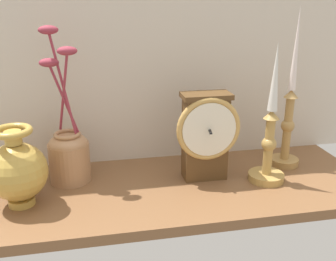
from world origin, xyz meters
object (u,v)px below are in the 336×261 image
(candlestick_tall_left, at_px, (269,140))
(candlestick_tall_center, at_px, (288,119))
(brass_vase_bulbous, at_px, (18,170))
(mantel_clock, at_px, (206,134))
(brass_vase_jar, at_px, (68,150))

(candlestick_tall_left, height_order, candlestick_tall_center, candlestick_tall_center)
(brass_vase_bulbous, bearing_deg, candlestick_tall_left, 0.73)
(brass_vase_bulbous, bearing_deg, mantel_clock, 6.37)
(candlestick_tall_left, distance_m, candlestick_tall_center, 0.12)
(mantel_clock, height_order, candlestick_tall_center, candlestick_tall_center)
(candlestick_tall_center, height_order, brass_vase_jar, candlestick_tall_center)
(mantel_clock, xyz_separation_m, brass_vase_bulbous, (-0.43, -0.05, -0.03))
(candlestick_tall_left, height_order, brass_vase_bulbous, candlestick_tall_left)
(candlestick_tall_left, distance_m, brass_vase_bulbous, 0.58)
(brass_vase_jar, bearing_deg, candlestick_tall_left, -10.97)
(candlestick_tall_left, bearing_deg, candlestick_tall_center, 41.78)
(mantel_clock, relative_size, candlestick_tall_center, 0.52)
(candlestick_tall_center, bearing_deg, candlestick_tall_left, -138.22)
(brass_vase_bulbous, relative_size, brass_vase_jar, 0.48)
(candlestick_tall_center, relative_size, brass_vase_jar, 1.11)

